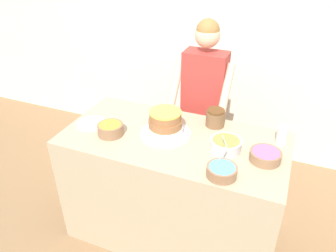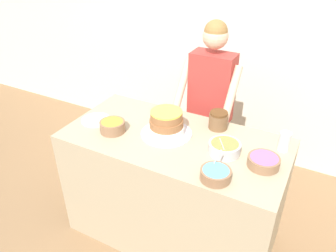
{
  "view_description": "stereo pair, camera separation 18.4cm",
  "coord_description": "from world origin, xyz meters",
  "views": [
    {
      "loc": [
        0.67,
        -1.38,
        2.14
      ],
      "look_at": [
        -0.03,
        0.34,
        1.02
      ],
      "focal_mm": 35.0,
      "sensor_mm": 36.0,
      "label": 1
    },
    {
      "loc": [
        0.84,
        -1.3,
        2.14
      ],
      "look_at": [
        -0.03,
        0.34,
        1.02
      ],
      "focal_mm": 35.0,
      "sensor_mm": 36.0,
      "label": 2
    }
  ],
  "objects": [
    {
      "name": "cake",
      "position": [
        -0.07,
        0.4,
        0.99
      ],
      "size": [
        0.36,
        0.36,
        0.18
      ],
      "color": "silver",
      "rests_on": "counter"
    },
    {
      "name": "frosting_bowl_blue",
      "position": [
        0.4,
        0.11,
        0.95
      ],
      "size": [
        0.18,
        0.18,
        0.16
      ],
      "color": "#936B4C",
      "rests_on": "counter"
    },
    {
      "name": "stoneware_jar",
      "position": [
        0.22,
        0.65,
        0.98
      ],
      "size": [
        0.14,
        0.14,
        0.13
      ],
      "color": "brown",
      "rests_on": "counter"
    },
    {
      "name": "ceramic_plate",
      "position": [
        -0.63,
        0.32,
        0.92
      ],
      "size": [
        0.21,
        0.21,
        0.01
      ],
      "color": "silver",
      "rests_on": "counter"
    },
    {
      "name": "frosting_bowl_olive",
      "position": [
        0.36,
        0.37,
        0.95
      ],
      "size": [
        0.2,
        0.2,
        0.15
      ],
      "color": "silver",
      "rests_on": "counter"
    },
    {
      "name": "person_baker",
      "position": [
        0.03,
        0.97,
        0.97
      ],
      "size": [
        0.46,
        0.43,
        1.59
      ],
      "color": "#2D2D38",
      "rests_on": "ground_plane"
    },
    {
      "name": "counter",
      "position": [
        0.0,
        0.38,
        0.46
      ],
      "size": [
        1.55,
        0.76,
        0.91
      ],
      "color": "tan",
      "rests_on": "ground_plane"
    },
    {
      "name": "frosting_bowl_orange",
      "position": [
        -0.42,
        0.25,
        0.96
      ],
      "size": [
        0.18,
        0.18,
        0.08
      ],
      "color": "#936B4C",
      "rests_on": "counter"
    },
    {
      "name": "wall_back",
      "position": [
        0.0,
        1.77,
        1.3
      ],
      "size": [
        10.0,
        0.05,
        2.6
      ],
      "color": "silver",
      "rests_on": "ground_plane"
    },
    {
      "name": "drinking_glass",
      "position": [
        0.69,
        0.58,
        0.98
      ],
      "size": [
        0.07,
        0.07,
        0.13
      ],
      "color": "silver",
      "rests_on": "counter"
    },
    {
      "name": "frosting_bowl_purple",
      "position": [
        0.61,
        0.35,
        0.95
      ],
      "size": [
        0.19,
        0.19,
        0.06
      ],
      "color": "#936B4C",
      "rests_on": "counter"
    }
  ]
}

